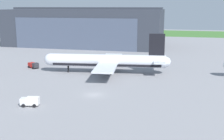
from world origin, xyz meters
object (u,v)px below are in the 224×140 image
at_px(maintenance_hangar, 86,27).
at_px(baggage_tug, 33,65).
at_px(airliner_far_left, 107,61).
at_px(fuel_bowser, 30,101).

distance_m(maintenance_hangar, baggage_tug, 68.28).
bearing_deg(maintenance_hangar, baggage_tug, -88.45).
height_order(airliner_far_left, fuel_bowser, airliner_far_left).
relative_size(maintenance_hangar, baggage_tug, 18.00).
bearing_deg(maintenance_hangar, fuel_bowser, -78.47).
relative_size(airliner_far_left, baggage_tug, 8.82).
relative_size(maintenance_hangar, fuel_bowser, 19.60).
relative_size(baggage_tug, fuel_bowser, 1.09).
distance_m(maintenance_hangar, airliner_far_left, 75.93).
bearing_deg(maintenance_hangar, airliner_far_left, -66.26).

